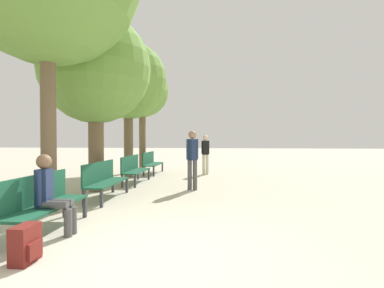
# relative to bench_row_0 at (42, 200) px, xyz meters

# --- Properties ---
(ground_plane) EXTENTS (80.00, 80.00, 0.00)m
(ground_plane) POSITION_rel_bench_row_0_xyz_m (1.79, -0.78, -0.51)
(ground_plane) COLOR beige
(bench_row_0) EXTENTS (0.49, 1.87, 0.91)m
(bench_row_0) POSITION_rel_bench_row_0_xyz_m (0.00, 0.00, 0.00)
(bench_row_0) COLOR #195138
(bench_row_0) RESTS_ON ground_plane
(bench_row_1) EXTENTS (0.49, 1.87, 0.91)m
(bench_row_1) POSITION_rel_bench_row_0_xyz_m (0.00, 2.59, 0.00)
(bench_row_1) COLOR #195138
(bench_row_1) RESTS_ON ground_plane
(bench_row_2) EXTENTS (0.49, 1.87, 0.91)m
(bench_row_2) POSITION_rel_bench_row_0_xyz_m (0.00, 5.17, 0.00)
(bench_row_2) COLOR #195138
(bench_row_2) RESTS_ON ground_plane
(bench_row_3) EXTENTS (0.49, 1.87, 0.91)m
(bench_row_3) POSITION_rel_bench_row_0_xyz_m (0.00, 7.76, 0.00)
(bench_row_3) COLOR #195138
(bench_row_3) RESTS_ON ground_plane
(tree_row_1) EXTENTS (3.07, 3.07, 4.99)m
(tree_row_1) POSITION_rel_bench_row_0_xyz_m (-0.62, 3.62, 2.91)
(tree_row_1) COLOR brown
(tree_row_1) RESTS_ON ground_plane
(tree_row_2) EXTENTS (2.94, 2.94, 5.16)m
(tree_row_2) POSITION_rel_bench_row_0_xyz_m (-0.62, 6.64, 3.15)
(tree_row_2) COLOR brown
(tree_row_2) RESTS_ON ground_plane
(tree_row_3) EXTENTS (2.36, 2.36, 4.80)m
(tree_row_3) POSITION_rel_bench_row_0_xyz_m (-0.62, 8.72, 3.07)
(tree_row_3) COLOR brown
(tree_row_3) RESTS_ON ground_plane
(person_seated) EXTENTS (0.59, 0.34, 1.25)m
(person_seated) POSITION_rel_bench_row_0_xyz_m (0.24, -0.13, 0.15)
(person_seated) COLOR #4C4C4C
(person_seated) RESTS_ON ground_plane
(backpack) EXTENTS (0.25, 0.37, 0.46)m
(backpack) POSITION_rel_bench_row_0_xyz_m (0.52, -1.16, -0.29)
(backpack) COLOR maroon
(backpack) RESTS_ON ground_plane
(pedestrian_near) EXTENTS (0.33, 0.25, 1.62)m
(pedestrian_near) POSITION_rel_bench_row_0_xyz_m (2.27, 7.76, 0.42)
(pedestrian_near) COLOR beige
(pedestrian_near) RESTS_ON ground_plane
(pedestrian_mid) EXTENTS (0.35, 0.31, 1.71)m
(pedestrian_mid) POSITION_rel_bench_row_0_xyz_m (2.06, 4.02, 0.47)
(pedestrian_mid) COLOR #4C4C4C
(pedestrian_mid) RESTS_ON ground_plane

